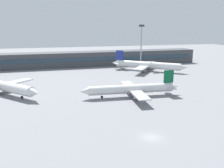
% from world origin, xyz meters
% --- Properties ---
extents(ground_plane, '(400.00, 400.00, 0.00)m').
position_xyz_m(ground_plane, '(0.00, 40.00, 0.00)').
color(ground_plane, gray).
extents(terminal_building, '(147.92, 12.13, 9.00)m').
position_xyz_m(terminal_building, '(0.00, 102.79, 4.50)').
color(terminal_building, '#3F4247').
rests_on(terminal_building, ground_plane).
extents(airplane_near, '(37.19, 25.95, 9.18)m').
position_xyz_m(airplane_near, '(5.95, 31.76, 2.80)').
color(airplane_near, silver).
rests_on(airplane_near, ground_plane).
extents(airplane_mid, '(30.96, 32.12, 10.20)m').
position_xyz_m(airplane_mid, '(-40.07, 47.84, 3.11)').
color(airplane_mid, silver).
rests_on(airplane_mid, ground_plane).
extents(airplane_far, '(36.43, 30.61, 10.87)m').
position_xyz_m(airplane_far, '(31.65, 76.34, 3.31)').
color(airplane_far, white).
rests_on(airplane_far, ground_plane).
extents(floodlight_tower_west, '(3.20, 0.80, 25.62)m').
position_xyz_m(floodlight_tower_west, '(31.36, 86.45, 14.83)').
color(floodlight_tower_west, gray).
rests_on(floodlight_tower_west, ground_plane).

